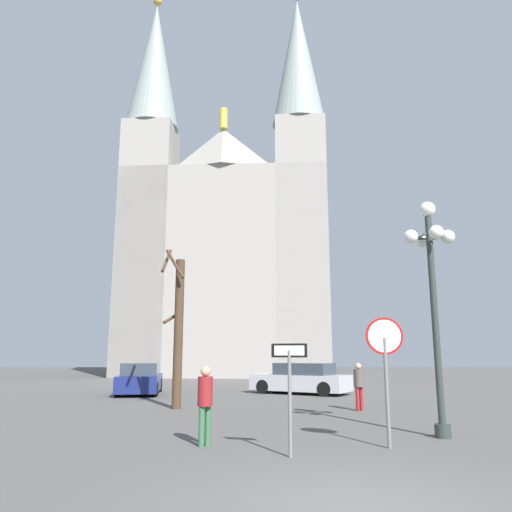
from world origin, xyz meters
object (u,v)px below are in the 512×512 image
at_px(cathedral, 227,248).
at_px(parked_car_near_silver, 301,379).
at_px(stop_sign, 385,355).
at_px(parked_car_far_navy, 140,379).
at_px(street_lamp, 432,278).
at_px(one_way_arrow_sign, 290,381).
at_px(pedestrian_walking, 205,397).
at_px(bare_tree, 178,328).
at_px(pedestrian_standing, 359,382).

relative_size(cathedral, parked_car_near_silver, 7.01).
relative_size(stop_sign, parked_car_near_silver, 0.55).
height_order(stop_sign, parked_car_far_navy, stop_sign).
distance_m(cathedral, street_lamp, 31.92).
distance_m(stop_sign, street_lamp, 2.70).
distance_m(one_way_arrow_sign, parked_car_near_silver, 14.33).
xyz_separation_m(parked_car_far_navy, pedestrian_walking, (4.14, -13.05, 0.31)).
bearing_deg(stop_sign, bare_tree, 126.75).
xyz_separation_m(stop_sign, pedestrian_standing, (0.87, 6.53, -0.93)).
xyz_separation_m(cathedral, pedestrian_walking, (0.92, -31.35, -9.97)).
height_order(cathedral, stop_sign, cathedral).
bearing_deg(one_way_arrow_sign, bare_tree, 112.26).
relative_size(cathedral, pedestrian_standing, 21.82).
bearing_deg(pedestrian_standing, parked_car_near_silver, 99.95).
relative_size(street_lamp, parked_car_near_silver, 1.15).
distance_m(parked_car_near_silver, pedestrian_standing, 6.96).
relative_size(street_lamp, pedestrian_walking, 3.44).
height_order(cathedral, street_lamp, cathedral).
distance_m(pedestrian_walking, pedestrian_standing, 7.78).
height_order(stop_sign, one_way_arrow_sign, stop_sign).
xyz_separation_m(one_way_arrow_sign, street_lamp, (3.67, 2.04, 2.31)).
height_order(one_way_arrow_sign, parked_car_near_silver, one_way_arrow_sign).
bearing_deg(parked_car_far_navy, pedestrian_standing, -37.79).
height_order(street_lamp, parked_car_near_silver, street_lamp).
bearing_deg(bare_tree, street_lamp, -40.77).
bearing_deg(pedestrian_walking, parked_car_far_navy, 107.59).
height_order(cathedral, one_way_arrow_sign, cathedral).
relative_size(bare_tree, parked_car_near_silver, 1.18).
xyz_separation_m(cathedral, parked_car_far_navy, (-3.22, -18.30, -10.28)).
relative_size(stop_sign, pedestrian_standing, 1.70).
relative_size(one_way_arrow_sign, bare_tree, 0.36).
xyz_separation_m(one_way_arrow_sign, parked_car_near_silver, (1.76, 14.20, -0.70)).
relative_size(bare_tree, pedestrian_standing, 3.68).
distance_m(street_lamp, pedestrian_standing, 6.03).
xyz_separation_m(bare_tree, pedestrian_walking, (1.59, -6.92, -1.80)).
bearing_deg(bare_tree, parked_car_far_navy, 112.56).
xyz_separation_m(street_lamp, parked_car_near_silver, (-1.91, 12.16, -3.01)).
bearing_deg(pedestrian_walking, bare_tree, 102.93).
distance_m(parked_car_near_silver, parked_car_far_navy, 7.60).
distance_m(bare_tree, parked_car_far_navy, 6.97).
distance_m(one_way_arrow_sign, bare_tree, 8.80).
bearing_deg(one_way_arrow_sign, cathedral, 94.62).
bearing_deg(stop_sign, parked_car_far_navy, 120.73).
bearing_deg(bare_tree, pedestrian_walking, -77.07).
bearing_deg(pedestrian_walking, stop_sign, -4.48).
distance_m(cathedral, parked_car_far_navy, 21.23).
height_order(bare_tree, parked_car_far_navy, bare_tree).
xyz_separation_m(bare_tree, parked_car_far_navy, (-2.55, 6.14, -2.11)).
height_order(bare_tree, pedestrian_standing, bare_tree).
distance_m(stop_sign, one_way_arrow_sign, 2.31).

